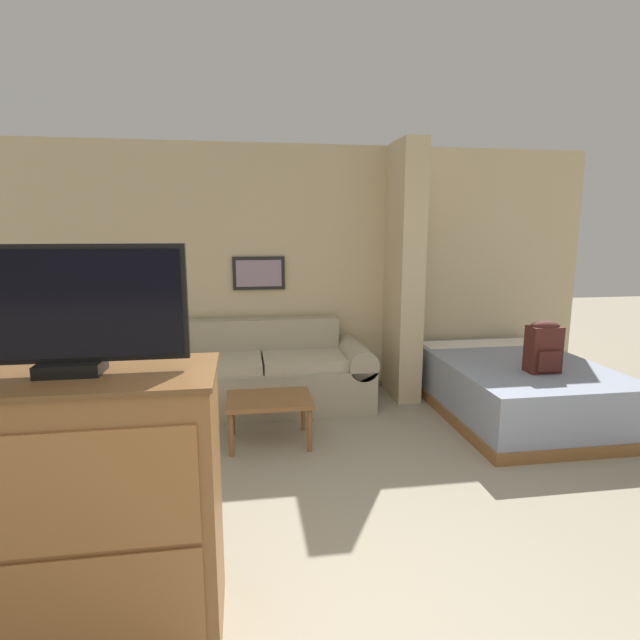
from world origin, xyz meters
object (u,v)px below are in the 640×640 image
at_px(couch, 262,375).
at_px(coffee_table, 269,403).
at_px(bed, 514,387).
at_px(backpack, 544,346).
at_px(table_lamp, 126,327).
at_px(tv_dresser, 85,513).
at_px(tv, 66,310).

relative_size(couch, coffee_table, 3.12).
xyz_separation_m(bed, backpack, (0.02, -0.39, 0.49)).
xyz_separation_m(table_lamp, bed, (3.61, -0.54, -0.58)).
distance_m(tv_dresser, bed, 3.90).
bearing_deg(tv, bed, 34.67).
bearing_deg(table_lamp, couch, 2.76).
bearing_deg(table_lamp, bed, -8.49).
bearing_deg(tv_dresser, couch, 73.40).
height_order(tv_dresser, tv, tv).
bearing_deg(couch, tv_dresser, -106.60).
distance_m(coffee_table, backpack, 2.40).
bearing_deg(coffee_table, couch, 91.17).
distance_m(table_lamp, tv_dresser, 2.80).
bearing_deg(tv, couch, 73.40).
xyz_separation_m(coffee_table, backpack, (2.36, -0.08, 0.41)).
bearing_deg(couch, coffee_table, -88.83).
xyz_separation_m(tv_dresser, bed, (3.20, 2.21, -0.33)).
height_order(coffee_table, tv, tv).
relative_size(table_lamp, bed, 0.23).
relative_size(table_lamp, tv_dresser, 0.38).
bearing_deg(backpack, tv_dresser, -150.44).
distance_m(couch, coffee_table, 0.91).
xyz_separation_m(tv, bed, (3.20, 2.21, -1.18)).
relative_size(couch, bed, 1.09).
xyz_separation_m(tv_dresser, backpack, (3.22, 1.83, 0.16)).
distance_m(bed, backpack, 0.63).
bearing_deg(table_lamp, coffee_table, -33.82).
bearing_deg(tv, backpack, 29.54).
bearing_deg(couch, tv, -106.60).
relative_size(tv_dresser, bed, 0.60).
relative_size(couch, tv_dresser, 1.82).
distance_m(couch, tv_dresser, 2.95).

